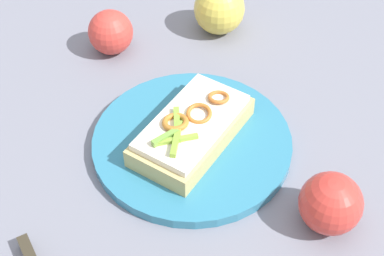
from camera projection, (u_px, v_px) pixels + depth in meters
ground_plane at (192, 146)px, 0.75m from camera, size 2.00×2.00×0.00m
plate at (192, 142)px, 0.75m from camera, size 0.26×0.26×0.01m
sandwich at (192, 129)px, 0.73m from camera, size 0.17×0.19×0.05m
apple_1 at (219, 9)px, 0.90m from camera, size 0.11×0.11×0.08m
apple_2 at (331, 203)px, 0.64m from camera, size 0.07×0.07×0.07m
apple_3 at (111, 32)px, 0.87m from camera, size 0.09×0.09×0.07m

